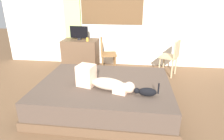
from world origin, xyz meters
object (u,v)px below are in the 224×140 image
Objects in this scene: cat at (146,92)px; bed at (105,94)px; tv_monitor at (79,33)px; desk at (81,53)px; chair_by_desk at (106,52)px; person_lying at (102,81)px; cup at (87,40)px; chair_spare at (172,55)px.

bed is at bearing 149.81° from cat.
tv_monitor is (-1.64, 2.29, 0.41)m from cat.
chair_by_desk is (0.72, -0.30, 0.14)m from desk.
cat is (0.67, -0.39, 0.29)m from bed.
person_lying is at bearing -65.58° from desk.
cup reaches higher than person_lying.
cat is at bearing -54.60° from desk.
bed is 1.96m from cup.
bed is at bearing -130.82° from chair_spare.
tv_monitor reaches higher than chair_by_desk.
chair_by_desk reaches higher than desk.
bed is 0.83m from cat.
chair_spare reaches higher than bed.
tv_monitor is (-0.97, 2.10, 0.37)m from person_lying.
cup is 2.08m from chair_spare.
person_lying reaches higher than desk.
bed is at bearing -62.91° from tv_monitor.
chair_spare is at bearing -5.00° from cup.
person_lying is 1.82m from chair_by_desk.
cat is at bearing -30.19° from bed.
desk is 0.51m from cup.
person_lying is at bearing -69.72° from cup.
tv_monitor is at bearing 171.54° from chair_spare.
desk is at bearing 0.00° from tv_monitor.
cat is at bearing -54.33° from tv_monitor.
chair_by_desk is (-0.23, 1.60, 0.29)m from bed.
chair_spare is (1.34, 1.55, 0.29)m from bed.
cat is 2.81m from desk.
cat is 2.84m from tv_monitor.
chair_by_desk is at bearing 114.49° from cat.
person_lying reaches higher than bed.
cat reaches higher than bed.
chair_by_desk reaches higher than cup.
bed is 2.13m from desk.
bed is 2.60× the size of chair_spare.
bed is 2.38× the size of person_lying.
chair_spare is (2.30, -0.34, 0.14)m from desk.
cat is at bearing -109.03° from chair_spare.
desk is (-0.95, 1.90, 0.15)m from bed.
chair_by_desk is (-0.23, 1.80, -0.05)m from person_lying.
chair_by_desk is 1.00× the size of chair_spare.
cup is at bearing 110.28° from person_lying.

